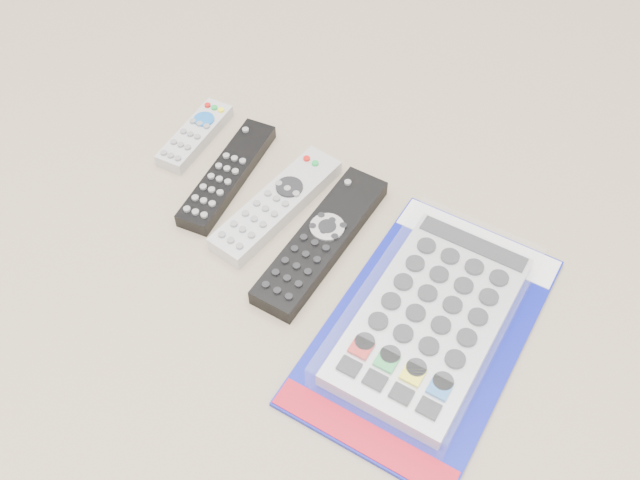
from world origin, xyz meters
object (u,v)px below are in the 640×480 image
Objects in this scene: remote_slim_black at (227,175)px; jumbo_remote_packaged at (430,318)px; remote_silver_dvd at (277,205)px; remote_large_black at (321,240)px; remote_small_grey at (195,135)px.

remote_slim_black is 0.58× the size of jumbo_remote_packaged.
jumbo_remote_packaged reaches higher than remote_silver_dvd.
remote_large_black is at bearing 166.99° from jumbo_remote_packaged.
remote_small_grey is 0.42m from jumbo_remote_packaged.
remote_small_grey is 0.40× the size of jumbo_remote_packaged.
remote_silver_dvd is at bearing -20.56° from remote_small_grey.
jumbo_remote_packaged reaches higher than remote_large_black.
remote_slim_black reaches higher than remote_small_grey.
jumbo_remote_packaged is (0.33, -0.04, 0.01)m from remote_slim_black.
jumbo_remote_packaged is (0.16, -0.02, 0.01)m from remote_large_black.
remote_large_black is at bearing -8.14° from remote_silver_dvd.
remote_small_grey is at bearing 164.25° from remote_large_black.
remote_silver_dvd is (0.17, -0.04, 0.00)m from remote_small_grey.
remote_slim_black is 0.33m from jumbo_remote_packaged.
remote_slim_black is at bearing 179.64° from remote_silver_dvd.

